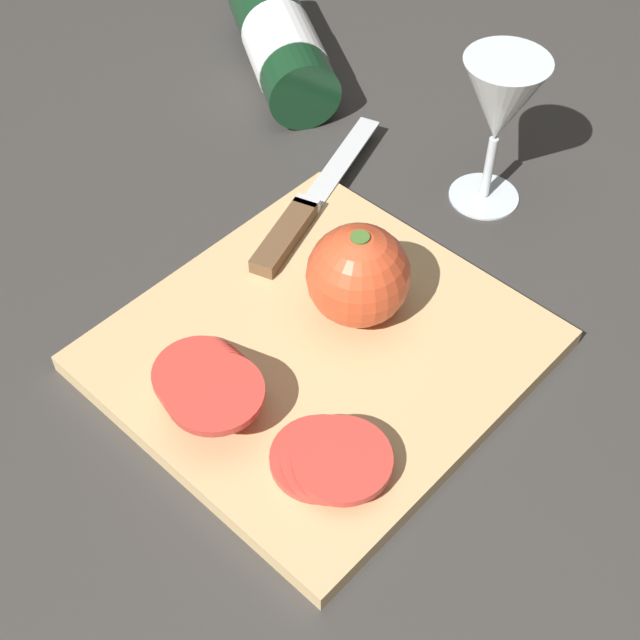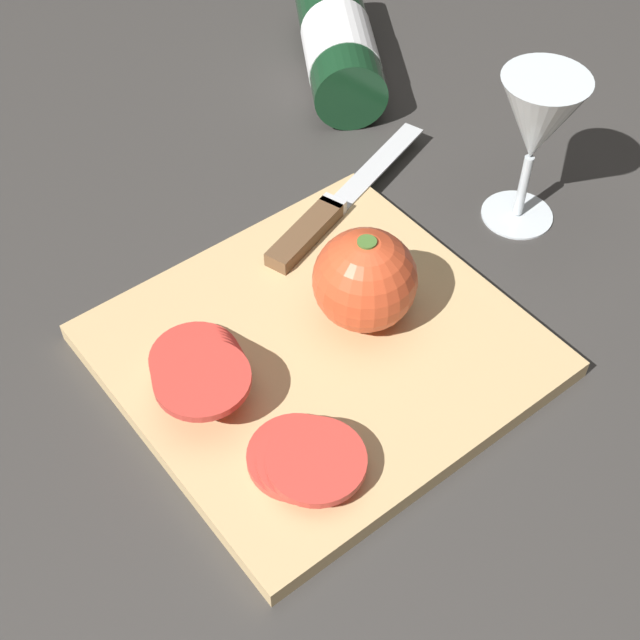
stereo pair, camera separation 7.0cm
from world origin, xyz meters
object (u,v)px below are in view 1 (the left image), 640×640
object	(u,v)px
wine_bottle	(279,39)
whole_tomato	(358,275)
tomato_slice_stack_near	(331,459)
wine_glass	(500,107)
knife	(296,221)
tomato_slice_stack_far	(206,383)

from	to	relation	value
wine_bottle	whole_tomato	size ratio (longest dim) A/B	3.54
wine_bottle	tomato_slice_stack_near	bearing A→B (deg)	48.78
wine_glass	knife	bearing A→B (deg)	-28.68
wine_glass	tomato_slice_stack_far	distance (m)	0.36
wine_glass	tomato_slice_stack_near	world-z (taller)	wine_glass
wine_glass	whole_tomato	distance (m)	0.21
knife	tomato_slice_stack_near	world-z (taller)	tomato_slice_stack_near
wine_bottle	knife	size ratio (longest dim) A/B	1.28
wine_bottle	whole_tomato	world-z (taller)	whole_tomato
wine_glass	whole_tomato	xyz separation A→B (m)	(0.21, 0.02, -0.05)
wine_glass	tomato_slice_stack_far	xyz separation A→B (m)	(0.35, -0.01, -0.07)
wine_bottle	wine_glass	bearing A→B (deg)	86.37
tomato_slice_stack_near	whole_tomato	bearing A→B (deg)	-145.56
whole_tomato	wine_bottle	bearing A→B (deg)	-125.61
whole_tomato	knife	bearing A→B (deg)	-109.87
wine_glass	tomato_slice_stack_far	size ratio (longest dim) A/B	1.30
wine_bottle	tomato_slice_stack_near	distance (m)	0.54
tomato_slice_stack_far	knife	bearing A→B (deg)	-155.20
knife	whole_tomato	bearing A→B (deg)	-127.97
whole_tomato	tomato_slice_stack_near	world-z (taller)	whole_tomato
wine_glass	whole_tomato	bearing A→B (deg)	4.84
wine_bottle	tomato_slice_stack_far	bearing A→B (deg)	38.13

